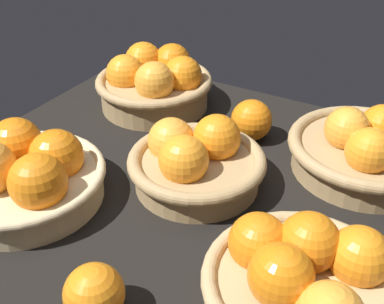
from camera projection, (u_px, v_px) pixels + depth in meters
The scene contains 8 objects.
market_tray at pixel (199, 192), 78.43cm from camera, with size 84.00×72.00×3.00cm, color black.
basket_near_right at pixel (304, 280), 55.09cm from camera, with size 23.55×23.55×10.78cm.
basket_far_right at pixel (368, 149), 78.63cm from camera, with size 25.39×25.39×10.86cm.
basket_near_left at pixel (25, 175), 72.42cm from camera, with size 24.72×24.72×11.21cm.
basket_far_left at pixel (155, 82), 98.27cm from camera, with size 23.71×23.71×11.45cm.
basket_center at pixel (196, 160), 76.13cm from camera, with size 21.90×21.90×10.58cm.
loose_orange_front_gap at pixel (251, 120), 87.58cm from camera, with size 7.59×7.59×7.59cm, color orange.
loose_orange_back_gap at pixel (94, 294), 54.52cm from camera, with size 7.10×7.10×7.10cm, color orange.
Camera 1 is at (29.81, -54.52, 49.80)cm, focal length 45.06 mm.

